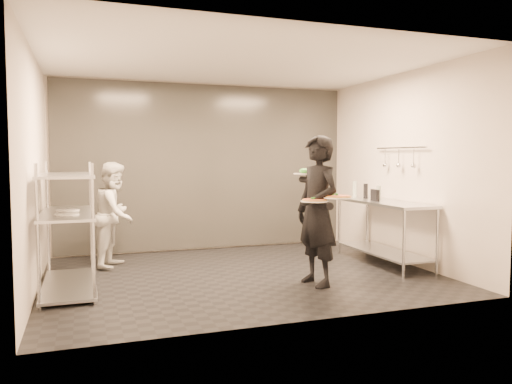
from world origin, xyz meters
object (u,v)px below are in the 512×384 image
object	(u,v)px
prep_counter	(384,221)
bottle_dark	(366,191)
pizza_plate_near	(314,200)
pos_monitor	(375,195)
salad_plate	(304,172)
bottle_clear	(379,193)
chef	(115,214)
pizza_plate_far	(338,197)
bottle_green	(355,189)
pass_rack	(68,225)
waiter	(317,211)

from	to	relation	value
prep_counter	bottle_dark	distance (m)	0.65
pizza_plate_near	pos_monitor	size ratio (longest dim) A/B	1.37
salad_plate	bottle_dark	xyz separation A→B (m)	(1.52, 1.03, -0.34)
prep_counter	bottle_clear	size ratio (longest dim) A/B	8.30
pizza_plate_near	bottle_dark	bearing A→B (deg)	42.80
chef	pos_monitor	size ratio (longest dim) A/B	6.26
prep_counter	salad_plate	bearing A→B (deg)	-160.80
pizza_plate_far	bottle_green	xyz separation A→B (m)	(1.31, 1.85, -0.05)
pass_rack	pizza_plate_far	size ratio (longest dim) A/B	4.53
pass_rack	pizza_plate_far	world-z (taller)	pass_rack
pizza_plate_near	salad_plate	xyz separation A→B (m)	(0.07, 0.44, 0.32)
bottle_green	bottle_clear	distance (m)	0.64
pass_rack	pizza_plate_near	distance (m)	2.92
pizza_plate_far	bottle_clear	bearing A→B (deg)	42.18
pizza_plate_near	bottle_dark	size ratio (longest dim) A/B	1.41
pizza_plate_far	salad_plate	bearing A→B (deg)	110.30
pass_rack	bottle_green	size ratio (longest dim) A/B	6.11
salad_plate	bottle_clear	bearing A→B (deg)	24.20
salad_plate	pizza_plate_far	bearing A→B (deg)	-69.70
pos_monitor	bottle_dark	size ratio (longest dim) A/B	1.03
pos_monitor	bottle_clear	bearing A→B (deg)	50.34
bottle_green	bottle_dark	world-z (taller)	bottle_green
pizza_plate_near	bottle_clear	world-z (taller)	bottle_clear
bottle_dark	waiter	bearing A→B (deg)	-138.47
bottle_clear	bottle_dark	bearing A→B (deg)	92.11
chef	bottle_dark	size ratio (longest dim) A/B	6.44
bottle_dark	salad_plate	bearing A→B (deg)	-145.85
bottle_clear	bottle_dark	world-z (taller)	bottle_dark
pass_rack	bottle_clear	world-z (taller)	pass_rack
pass_rack	pizza_plate_near	size ratio (longest dim) A/B	4.90
pass_rack	pos_monitor	world-z (taller)	pass_rack
chef	pizza_plate_far	distance (m)	3.24
pass_rack	pizza_plate_far	xyz separation A→B (m)	(3.00, -1.05, 0.33)
chef	bottle_dark	world-z (taller)	chef
bottle_green	bottle_clear	size ratio (longest dim) A/B	1.21
chef	waiter	bearing A→B (deg)	-107.46
prep_counter	salad_plate	world-z (taller)	salad_plate
pizza_plate_far	pizza_plate_near	bearing A→B (deg)	162.66
prep_counter	bottle_dark	world-z (taller)	bottle_dark
pizza_plate_far	waiter	bearing A→B (deg)	117.89
salad_plate	bottle_clear	distance (m)	1.72
bottle_green	pizza_plate_near	bearing A→B (deg)	-131.61
pos_monitor	chef	bearing A→B (deg)	175.31
pass_rack	bottle_green	world-z (taller)	pass_rack
waiter	pos_monitor	distance (m)	1.59
waiter	bottle_clear	xyz separation A→B (m)	(1.48, 0.95, 0.12)
prep_counter	bottle_green	xyz separation A→B (m)	(-0.02, 0.80, 0.43)
pass_rack	chef	bearing A→B (deg)	61.45
pizza_plate_near	pizza_plate_far	world-z (taller)	pizza_plate_far
chef	bottle_clear	size ratio (longest dim) A/B	6.88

